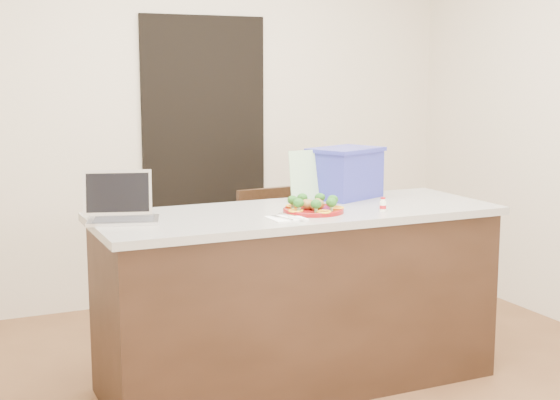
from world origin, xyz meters
name	(u,v)px	position (x,y,z in m)	size (l,w,h in m)	color
ground	(320,400)	(0.00, 0.00, 0.00)	(4.00, 4.00, 0.00)	brown
room_shell	(322,70)	(0.00, 0.00, 1.62)	(4.00, 4.00, 4.00)	white
doorway	(205,159)	(0.10, 1.98, 1.00)	(0.90, 0.02, 2.00)	black
island	(298,297)	(0.00, 0.25, 0.46)	(2.06, 0.76, 0.92)	black
plate	(313,210)	(0.04, 0.16, 0.93)	(0.30, 0.30, 0.02)	maroon
meatballs	(312,204)	(0.03, 0.16, 0.96)	(0.12, 0.12, 0.04)	olive
broccoli	(313,201)	(0.04, 0.16, 0.98)	(0.25, 0.25, 0.04)	#164612
pepper_rings	(313,208)	(0.04, 0.16, 0.94)	(0.30, 0.29, 0.01)	#F0AF19
napkin	(286,218)	(-0.16, 0.05, 0.92)	(0.16, 0.16, 0.01)	white
fork	(282,217)	(-0.18, 0.06, 0.93)	(0.04, 0.15, 0.00)	#B8B8BD
knife	(294,217)	(-0.13, 0.03, 0.93)	(0.06, 0.20, 0.01)	white
yogurt_bottle	(383,206)	(0.37, 0.04, 0.95)	(0.03, 0.03, 0.07)	white
laptop	(121,207)	(-0.88, 0.35, 0.98)	(0.38, 0.34, 0.23)	silver
leaflet	(306,176)	(0.15, 0.47, 1.06)	(0.19, 0.00, 0.28)	white
blue_box	(346,173)	(0.41, 0.50, 1.06)	(0.46, 0.40, 0.28)	#282C93
chair	(273,253)	(0.21, 1.04, 0.51)	(0.43, 0.44, 0.90)	#331D0F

